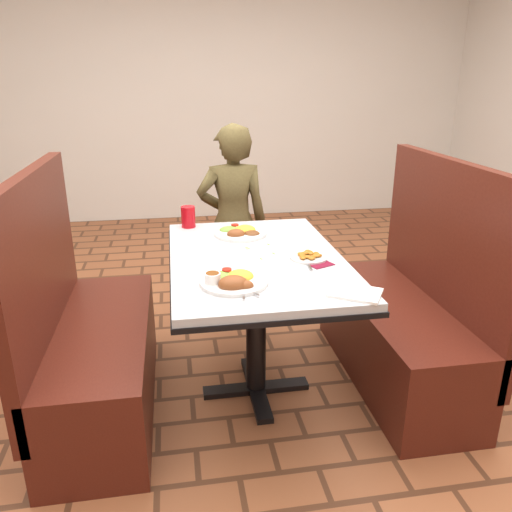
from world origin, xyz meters
The scene contains 14 objects.
dining_table centered at (0.00, 0.00, 0.65)m, with size 0.81×1.21×0.75m.
booth_bench_left centered at (-0.80, 0.00, 0.33)m, with size 0.47×1.20×1.17m.
booth_bench_right centered at (0.80, 0.00, 0.33)m, with size 0.47×1.20×1.17m.
diner_person centered at (0.01, 0.98, 0.64)m, with size 0.47×0.31×1.28m, color brown.
near_dinner_plate centered at (-0.15, -0.32, 0.78)m, with size 0.28×0.28×0.09m.
far_dinner_plate centered at (-0.03, 0.34, 0.78)m, with size 0.28×0.28×0.07m.
plantain_plate centered at (0.24, -0.08, 0.76)m, with size 0.18×0.18×0.03m.
maroon_napkin centered at (0.26, -0.15, 0.75)m, with size 0.11×0.11×0.00m, color maroon.
spoon_utensil centered at (0.21, -0.16, 0.76)m, with size 0.01×0.14×0.00m, color silver.
red_tumbler centered at (-0.29, 0.54, 0.81)m, with size 0.08×0.08×0.12m, color red.
paper_napkin centered at (0.31, -0.49, 0.76)m, with size 0.20×0.15×0.01m, color white.
knife_utensil centered at (-0.10, -0.40, 0.76)m, with size 0.01×0.15×0.00m, color silver.
fork_utensil centered at (-0.12, -0.42, 0.76)m, with size 0.01×0.14×0.00m, color silver.
lettuce_shreds centered at (0.04, 0.06, 0.75)m, with size 0.28×0.32×0.00m, color #7BAF46, non-canonical shape.
Camera 1 is at (-0.37, -2.18, 1.55)m, focal length 35.00 mm.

